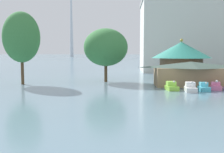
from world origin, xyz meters
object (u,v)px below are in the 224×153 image
Objects in this scene: pedal_boat_cyan at (204,88)px; green_roof_pavilion at (181,58)px; pedal_boat_lime at (172,87)px; pedal_boat_pink at (216,87)px; boathouse at (191,73)px; shoreline_tree_tall_left at (21,37)px; background_building_block at (186,36)px; shoreline_tree_mid at (106,47)px; distant_broadcast_tower at (71,0)px; pedal_boat_white at (190,88)px.

green_roof_pavilion is (0.27, 18.29, 4.26)m from pedal_boat_cyan.
pedal_boat_pink is at bearing 86.12° from pedal_boat_lime.
boathouse is 1.03× the size of green_roof_pavilion.
background_building_block reaches higher than shoreline_tree_tall_left.
pedal_boat_lime is 17.37m from shoreline_tree_mid.
boathouse is at bearing -75.29° from distant_broadcast_tower.
pedal_boat_lime is at bearing -105.37° from background_building_block.
green_roof_pavilion is 0.97× the size of shoreline_tree_tall_left.
pedal_boat_white is 0.02× the size of distant_broadcast_tower.
pedal_boat_white is at bearing -101.82° from background_building_block.
pedal_boat_lime is 7.07m from pedal_boat_pink.
boathouse is 0.07× the size of distant_broadcast_tower.
pedal_boat_pink is at bearing -31.04° from shoreline_tree_mid.
shoreline_tree_tall_left is at bearing -103.96° from pedal_boat_cyan.
pedal_boat_cyan is 0.01× the size of distant_broadcast_tower.
pedal_boat_cyan is 21.16m from shoreline_tree_mid.
background_building_block is (7.00, 26.26, 6.33)m from green_roof_pavilion.
pedal_boat_white is 47.46m from background_building_block.
green_roof_pavilion is 344.24m from distant_broadcast_tower.
distant_broadcast_tower reaches higher than shoreline_tree_tall_left.
pedal_boat_white reaches higher than pedal_boat_lime.
green_roof_pavilion is 0.45× the size of background_building_block.
boathouse is (-0.48, 6.14, 1.71)m from pedal_boat_cyan.
pedal_boat_cyan is 33.03m from shoreline_tree_tall_left.
distant_broadcast_tower is at bearing -154.73° from pedal_boat_pink.
distant_broadcast_tower is at bearing 99.76° from shoreline_tree_tall_left.
pedal_boat_lime is 0.20× the size of boathouse.
background_building_block is (9.48, 45.29, 10.56)m from pedal_boat_white.
distant_broadcast_tower is at bearing 107.88° from background_building_block.
pedal_boat_pink reaches higher than pedal_boat_lime.
distant_broadcast_tower is (-72.77, 329.80, 73.32)m from shoreline_tree_mid.
shoreline_tree_tall_left is at bearing -80.24° from distant_broadcast_tower.
shoreline_tree_mid is at bearing 158.13° from boathouse.
pedal_boat_cyan is 2.64m from pedal_boat_pink.
pedal_boat_cyan is 0.23× the size of shoreline_tree_mid.
distant_broadcast_tower is at bearing -176.09° from pedal_boat_lime.
pedal_boat_white is at bearing -97.42° from green_roof_pavilion.
pedal_boat_white is at bearing -15.68° from shoreline_tree_tall_left.
green_roof_pavilion reaches higher than boathouse.
pedal_boat_cyan is 0.19× the size of green_roof_pavilion.
pedal_boat_pink is 22.18m from shoreline_tree_mid.
pedal_boat_white is 362.50m from distant_broadcast_tower.
pedal_boat_pink reaches higher than pedal_boat_cyan.
distant_broadcast_tower is at bearing -166.08° from pedal_boat_cyan.
background_building_block is at bearing -176.34° from pedal_boat_pink.
pedal_boat_pink is 361.58m from distant_broadcast_tower.
pedal_boat_cyan is at bearing 72.28° from pedal_boat_lime.
background_building_block is at bearing 170.11° from pedal_boat_cyan.
distant_broadcast_tower is at bearing 105.36° from green_roof_pavilion.
shoreline_tree_mid reaches higher than pedal_boat_pink.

